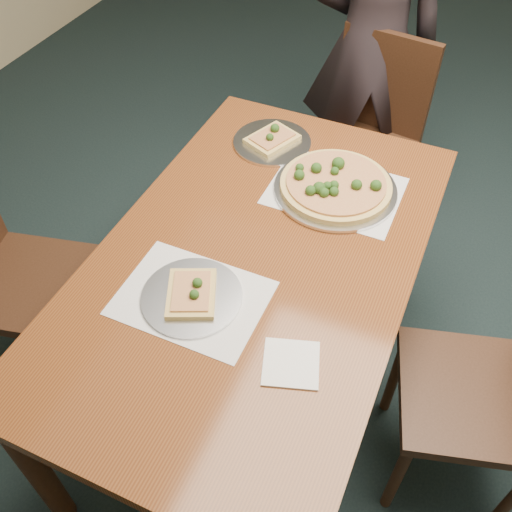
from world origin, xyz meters
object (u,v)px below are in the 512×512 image
at_px(chair_left, 0,268).
at_px(diner, 371,46).
at_px(dining_table, 256,276).
at_px(chair_right, 505,388).
at_px(chair_far, 369,129).
at_px(pizza_pan, 335,186).
at_px(slice_plate_far, 272,140).
at_px(slice_plate_near, 192,295).

distance_m(chair_left, diner, 1.74).
distance_m(dining_table, chair_right, 0.79).
height_order(dining_table, chair_far, chair_far).
relative_size(chair_right, diner, 0.57).
distance_m(dining_table, pizza_pan, 0.41).
xyz_separation_m(dining_table, chair_right, (0.78, 0.02, -0.14)).
bearing_deg(dining_table, chair_right, 1.26).
bearing_deg(pizza_pan, slice_plate_far, 151.19).
bearing_deg(chair_far, pizza_pan, -77.56).
distance_m(pizza_pan, slice_plate_far, 0.33).
bearing_deg(slice_plate_far, chair_far, 68.02).
bearing_deg(slice_plate_near, pizza_pan, 69.96).
height_order(diner, slice_plate_far, diner).
distance_m(chair_right, diner, 1.53).
bearing_deg(chair_right, slice_plate_near, -90.81).
height_order(chair_right, pizza_pan, chair_right).
bearing_deg(diner, slice_plate_near, 66.43).
xyz_separation_m(diner, pizza_pan, (0.14, -0.91, -0.03)).
bearing_deg(slice_plate_far, chair_right, -28.35).
xyz_separation_m(chair_far, pizza_pan, (0.06, -0.73, 0.26)).
xyz_separation_m(chair_left, diner, (0.84, 1.49, 0.28)).
bearing_deg(diner, chair_far, 93.60).
bearing_deg(chair_left, chair_right, -95.37).
bearing_deg(chair_far, slice_plate_near, -89.00).
bearing_deg(pizza_pan, chair_right, -28.15).
distance_m(dining_table, chair_far, 1.11).
xyz_separation_m(chair_far, slice_plate_near, (-0.15, -1.31, 0.25)).
distance_m(chair_far, chair_right, 1.30).
height_order(dining_table, slice_plate_far, slice_plate_far).
bearing_deg(chair_left, pizza_pan, -72.67).
relative_size(chair_right, pizza_pan, 2.26).
relative_size(pizza_pan, slice_plate_near, 1.44).
xyz_separation_m(chair_far, diner, (-0.08, 0.18, 0.28)).
bearing_deg(diner, pizza_pan, 78.12).
distance_m(slice_plate_near, slice_plate_far, 0.75).
distance_m(dining_table, chair_left, 0.90).
xyz_separation_m(chair_far, slice_plate_far, (-0.23, -0.57, 0.25)).
distance_m(dining_table, slice_plate_far, 0.57).
distance_m(chair_left, chair_right, 1.66).
height_order(chair_right, diner, diner).
bearing_deg(slice_plate_near, diner, 87.34).
xyz_separation_m(dining_table, slice_plate_near, (-0.10, -0.22, 0.11)).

